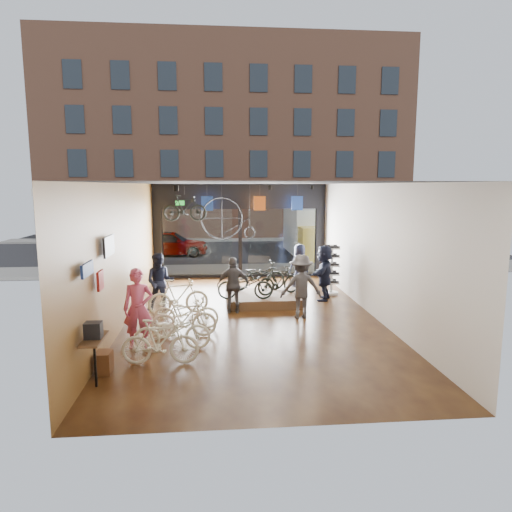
{
  "coord_description": "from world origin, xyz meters",
  "views": [
    {
      "loc": [
        -1.01,
        -12.55,
        3.73
      ],
      "look_at": [
        0.24,
        1.4,
        1.57
      ],
      "focal_mm": 32.0,
      "sensor_mm": 36.0,
      "label": 1
    }
  ],
  "objects": [
    {
      "name": "floor_bike_5",
      "position": [
        -2.11,
        0.53,
        0.53
      ],
      "size": [
        1.83,
        0.87,
        1.06
      ],
      "primitive_type": "imported",
      "rotation": [
        0.0,
        0.0,
        1.79
      ],
      "color": "#E9E6C8",
      "rests_on": "ground_plane"
    },
    {
      "name": "ceiling",
      "position": [
        0.0,
        0.0,
        3.82
      ],
      "size": [
        7.0,
        12.0,
        0.04
      ],
      "primitive_type": "cube",
      "color": "black",
      "rests_on": "ground"
    },
    {
      "name": "display_platform",
      "position": [
        0.5,
        1.54,
        0.15
      ],
      "size": [
        2.4,
        1.8,
        0.3
      ],
      "primitive_type": "cube",
      "color": "#4C3719",
      "rests_on": "ground_plane"
    },
    {
      "name": "floor_bike_4",
      "position": [
        -1.81,
        -0.81,
        0.45
      ],
      "size": [
        1.76,
        0.75,
        0.9
      ],
      "primitive_type": "imported",
      "rotation": [
        0.0,
        0.0,
        1.48
      ],
      "color": "#E9E6C8",
      "rests_on": "ground_plane"
    },
    {
      "name": "hung_bike",
      "position": [
        -2.11,
        4.2,
        2.93
      ],
      "size": [
        1.6,
        0.5,
        0.95
      ],
      "primitive_type": "imported",
      "rotation": [
        0.0,
        0.0,
        1.53
      ],
      "color": "black",
      "rests_on": "ceiling"
    },
    {
      "name": "street_road",
      "position": [
        0.0,
        15.0,
        -0.01
      ],
      "size": [
        30.0,
        18.0,
        0.02
      ],
      "primitive_type": "cube",
      "color": "black",
      "rests_on": "ground"
    },
    {
      "name": "display_bike_left",
      "position": [
        -0.13,
        0.98,
        0.74
      ],
      "size": [
        1.73,
        0.73,
        0.88
      ],
      "primitive_type": "imported",
      "rotation": [
        0.0,
        0.0,
        1.48
      ],
      "color": "black",
      "rests_on": "display_platform"
    },
    {
      "name": "street_car",
      "position": [
        -3.48,
        12.0,
        0.69
      ],
      "size": [
        4.05,
        1.63,
        1.38
      ],
      "primitive_type": "imported",
      "rotation": [
        0.0,
        0.0,
        1.57
      ],
      "color": "gray",
      "rests_on": "street_road"
    },
    {
      "name": "customer_1",
      "position": [
        -2.68,
        0.95,
        0.88
      ],
      "size": [
        0.88,
        0.7,
        1.76
      ],
      "primitive_type": "imported",
      "rotation": [
        0.0,
        0.0,
        -0.03
      ],
      "color": "#161C33",
      "rests_on": "ground_plane"
    },
    {
      "name": "jersey_mid",
      "position": [
        0.73,
        5.2,
        3.05
      ],
      "size": [
        0.45,
        0.03,
        0.55
      ],
      "primitive_type": "cube",
      "color": "#CC5919",
      "rests_on": "ceiling"
    },
    {
      "name": "wall_right",
      "position": [
        3.52,
        0.0,
        1.9
      ],
      "size": [
        0.04,
        12.0,
        3.8
      ],
      "primitive_type": "cube",
      "color": "beige",
      "rests_on": "ground"
    },
    {
      "name": "floor_bike_3",
      "position": [
        -1.82,
        -1.54,
        0.49
      ],
      "size": [
        1.64,
        0.55,
        0.97
      ],
      "primitive_type": "imported",
      "rotation": [
        0.0,
        0.0,
        1.63
      ],
      "color": "#E9E6C8",
      "rests_on": "ground_plane"
    },
    {
      "name": "customer_0",
      "position": [
        -2.81,
        -2.16,
        0.93
      ],
      "size": [
        0.72,
        0.51,
        1.87
      ],
      "primitive_type": "imported",
      "rotation": [
        0.0,
        0.0,
        0.09
      ],
      "color": "#CC4C72",
      "rests_on": "ground_plane"
    },
    {
      "name": "jersey_right",
      "position": [
        2.2,
        5.2,
        3.05
      ],
      "size": [
        0.45,
        0.03,
        0.55
      ],
      "primitive_type": "cube",
      "color": "#1E3F99",
      "rests_on": "ceiling"
    },
    {
      "name": "jersey_left",
      "position": [
        -1.31,
        5.2,
        3.05
      ],
      "size": [
        0.45,
        0.03,
        0.55
      ],
      "primitive_type": "cube",
      "color": "#1E3F99",
      "rests_on": "ceiling"
    },
    {
      "name": "customer_2",
      "position": [
        -0.5,
        0.57,
        0.84
      ],
      "size": [
        0.98,
        0.41,
        1.67
      ],
      "primitive_type": "imported",
      "rotation": [
        0.0,
        0.0,
        3.14
      ],
      "color": "#3F3F44",
      "rests_on": "ground_plane"
    },
    {
      "name": "opposite_building",
      "position": [
        0.0,
        21.5,
        7.0
      ],
      "size": [
        26.0,
        5.0,
        14.0
      ],
      "primitive_type": "cube",
      "color": "brown",
      "rests_on": "ground"
    },
    {
      "name": "wall_merch",
      "position": [
        -3.38,
        -3.5,
        1.3
      ],
      "size": [
        0.4,
        2.4,
        2.6
      ],
      "primitive_type": null,
      "color": "navy",
      "rests_on": "wall_left"
    },
    {
      "name": "customer_3",
      "position": [
        1.39,
        -0.11,
        0.91
      ],
      "size": [
        1.18,
        0.69,
        1.81
      ],
      "primitive_type": "imported",
      "rotation": [
        0.0,
        0.0,
        3.12
      ],
      "color": "#3F3F44",
      "rests_on": "ground_plane"
    },
    {
      "name": "sidewalk_near",
      "position": [
        0.0,
        7.2,
        0.06
      ],
      "size": [
        30.0,
        2.4,
        0.12
      ],
      "primitive_type": "cube",
      "color": "slate",
      "rests_on": "ground"
    },
    {
      "name": "penny_farthing",
      "position": [
        -0.44,
        4.22,
        2.5
      ],
      "size": [
        1.94,
        0.06,
        1.55
      ],
      "primitive_type": null,
      "color": "black",
      "rests_on": "ceiling"
    },
    {
      "name": "exit_sign",
      "position": [
        -2.4,
        5.88,
        3.05
      ],
      "size": [
        0.35,
        0.06,
        0.18
      ],
      "primitive_type": "cube",
      "color": "#198C26",
      "rests_on": "storefront"
    },
    {
      "name": "display_bike_mid",
      "position": [
        0.98,
        1.51,
        0.75
      ],
      "size": [
        1.56,
        0.93,
        0.91
      ],
      "primitive_type": "imported",
      "rotation": [
        0.0,
        0.0,
        1.93
      ],
      "color": "black",
      "rests_on": "display_platform"
    },
    {
      "name": "wall_back",
      "position": [
        0.0,
        -6.02,
        1.9
      ],
      "size": [
        7.0,
        0.04,
        3.8
      ],
      "primitive_type": "cube",
      "color": "beige",
      "rests_on": "ground"
    },
    {
      "name": "display_bike_right",
      "position": [
        0.34,
        2.14,
        0.79
      ],
      "size": [
        1.9,
        0.81,
        0.97
      ],
      "primitive_type": "imported",
      "rotation": [
        0.0,
        0.0,
        1.66
      ],
      "color": "black",
      "rests_on": "display_platform"
    },
    {
      "name": "customer_4",
      "position": [
        2.07,
        3.8,
        0.81
      ],
      "size": [
        0.89,
        0.69,
        1.62
      ],
      "primitive_type": "imported",
      "rotation": [
        0.0,
        0.0,
        3.38
      ],
      "color": "#161C33",
      "rests_on": "ground_plane"
    },
    {
      "name": "floor_bike_2",
      "position": [
        -2.02,
        -2.42,
        0.45
      ],
      "size": [
        1.76,
        0.72,
        0.9
      ],
      "primitive_type": "imported",
      "rotation": [
        0.0,
        0.0,
        1.64
      ],
      "color": "#E9E6C8",
      "rests_on": "ground_plane"
    },
    {
      "name": "wall_left",
      "position": [
        -3.52,
        0.0,
        1.9
      ],
      "size": [
        0.04,
        12.0,
        3.8
      ],
      "primitive_type": "cube",
      "color": "olive",
      "rests_on": "ground"
    },
    {
      "name": "sidewalk_far",
      "position": [
        0.0,
        19.0,
        0.06
      ],
      "size": [
        30.0,
        2.0,
        0.12
      ],
      "primitive_type": "cube",
      "color": "slate",
      "rests_on": "ground"
    },
    {
      "name": "box_truck",
      "position": [
        4.09,
        11.0,
        1.26
      ],
      "size": [
        2.13,
        6.39,
        2.52
      ],
      "primitive_type": null,
      "color": "silver",
      "rests_on": "street_road"
    },
    {
      "name": "sunglasses_rack",
      "position": [
        2.95,
        2.58,
        0.87
      ],
      "size": [
        0.6,
        0.53,
        1.73
      ],
      "primitive_type": null,
      "rotation": [
        0.0,
        0.0,
        0.25
      ],
      "color": "white",
      "rests_on": "ground_plane"
    },
    {
      "name": "ground_plane",
      "position": [
        0.0,
        0.0,
        -0.02
      ],
      "size": [
        7.0,
        12.0,
        0.04
      ],
      "primitive_type": "cube",
      "color": "black",
      "rests_on": "ground"
    },
    {
      "name": "storefront",
      "position": [
        0.0,
        6.0,
        1.9
      ],
      "size": [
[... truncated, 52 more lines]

